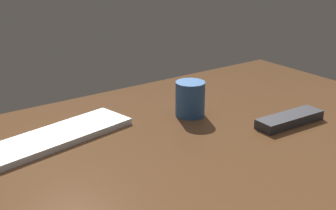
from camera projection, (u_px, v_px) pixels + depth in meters
The scene contains 4 objects.
desk at pixel (175, 150), 107.19cm from camera, with size 140.00×84.00×2.00cm, color #4C301C.
keyboard at pixel (46, 140), 107.95cm from camera, with size 41.64×11.03×1.46cm, color silver.
tv_remote at pixel (290, 119), 118.58cm from camera, with size 18.50×5.46×2.31cm, color #2D2D33.
coffee_mug at pixel (190, 99), 122.89cm from camera, with size 7.49×7.49×8.91cm, color #28518C.
Camera 1 is at (-58.15, -78.01, 47.11)cm, focal length 51.94 mm.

